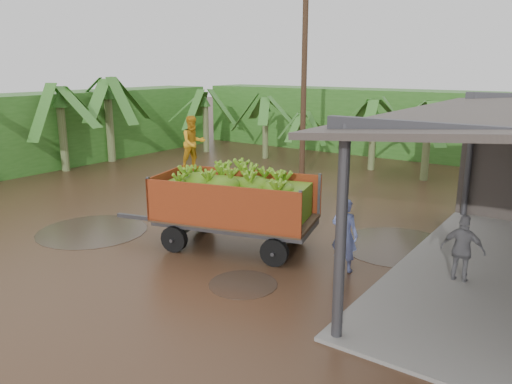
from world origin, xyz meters
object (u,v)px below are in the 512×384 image
utility_pole (304,82)px  banana_trailer (234,201)px  man_blue (344,235)px  man_grey (463,250)px

utility_pole → banana_trailer: bearing=-71.8°
man_blue → utility_pole: utility_pole is taller
man_blue → utility_pole: (-5.97, 8.20, 3.30)m
banana_trailer → man_blue: (3.20, 0.25, -0.39)m
man_blue → man_grey: (2.55, 0.86, -0.09)m
banana_trailer → utility_pole: utility_pole is taller
banana_trailer → man_grey: size_ratio=3.67×
man_grey → man_blue: bearing=15.9°
banana_trailer → man_grey: 5.88m
man_blue → man_grey: bearing=-163.5°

